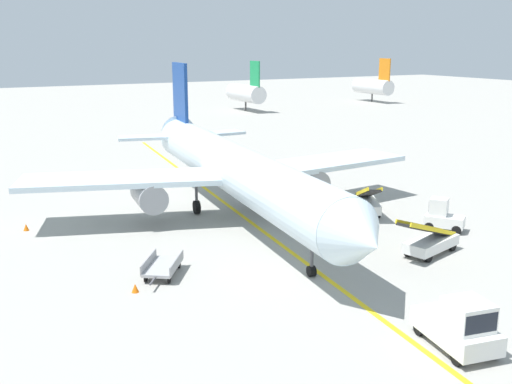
{
  "coord_description": "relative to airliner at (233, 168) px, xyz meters",
  "views": [
    {
      "loc": [
        -15.75,
        -25.28,
        11.76
      ],
      "look_at": [
        1.7,
        7.45,
        2.5
      ],
      "focal_mm": 42.01,
      "sensor_mm": 36.0,
      "label": 1
    }
  ],
  "objects": [
    {
      "name": "ground_plane",
      "position": [
        -1.76,
        -11.0,
        -3.42
      ],
      "size": [
        300.0,
        300.0,
        0.0
      ],
      "primitive_type": "plane",
      "color": "#9E9B93"
    },
    {
      "name": "taxi_line_yellow",
      "position": [
        -0.06,
        -6.0,
        -3.41
      ],
      "size": [
        8.92,
        79.57,
        0.01
      ],
      "primitive_type": "cube",
      "rotation": [
        0.0,
        0.0,
        -0.11
      ],
      "color": "yellow",
      "rests_on": "ground"
    },
    {
      "name": "airliner",
      "position": [
        0.0,
        0.0,
        0.0
      ],
      "size": [
        28.44,
        35.34,
        10.1
      ],
      "color": "silver",
      "rests_on": "ground"
    },
    {
      "name": "pushback_tug",
      "position": [
        -0.36,
        -21.08,
        -2.42
      ],
      "size": [
        2.49,
        3.87,
        2.2
      ],
      "color": "silver",
      "rests_on": "ground"
    },
    {
      "name": "baggage_tug_near_wing",
      "position": [
        10.43,
        -9.36,
        -2.49
      ],
      "size": [
        2.46,
        2.71,
        2.1
      ],
      "color": "silver",
      "rests_on": "ground"
    },
    {
      "name": "belt_loader_forward_hold",
      "position": [
        8.69,
        -3.82,
        -2.64
      ],
      "size": [
        3.5,
        4.99,
        2.59
      ],
      "color": "silver",
      "rests_on": "ground"
    },
    {
      "name": "belt_loader_aft_hold",
      "position": [
        6.52,
        -12.33,
        -2.64
      ],
      "size": [
        5.16,
        2.57,
        2.59
      ],
      "color": "silver",
      "rests_on": "ground"
    },
    {
      "name": "baggage_cart_loaded",
      "position": [
        -8.04,
        -8.19,
        -2.95
      ],
      "size": [
        2.87,
        3.55,
        0.94
      ],
      "color": "#A5A5A8",
      "rests_on": "ground"
    },
    {
      "name": "ground_crew_marshaller",
      "position": [
        4.38,
        -9.23,
        -2.51
      ],
      "size": [
        0.36,
        0.24,
        1.7
      ],
      "color": "#26262D",
      "rests_on": "ground"
    },
    {
      "name": "safety_cone_nose_left",
      "position": [
        3.92,
        -6.15,
        -3.2
      ],
      "size": [
        0.36,
        0.36,
        0.44
      ],
      "primitive_type": "cone",
      "color": "orange",
      "rests_on": "ground"
    },
    {
      "name": "safety_cone_nose_right",
      "position": [
        -9.98,
        -9.69,
        -3.2
      ],
      "size": [
        0.36,
        0.36,
        0.44
      ],
      "primitive_type": "cone",
      "color": "orange",
      "rests_on": "ground"
    },
    {
      "name": "safety_cone_wingtip_left",
      "position": [
        -13.26,
        3.21,
        -3.2
      ],
      "size": [
        0.36,
        0.36,
        0.44
      ],
      "primitive_type": "cone",
      "color": "orange",
      "rests_on": "ground"
    },
    {
      "name": "safety_cone_tail_area",
      "position": [
        5.44,
        1.51,
        -3.2
      ],
      "size": [
        0.36,
        0.36,
        0.44
      ],
      "primitive_type": "cone",
      "color": "orange",
      "rests_on": "ground"
    },
    {
      "name": "distant_aircraft_far_left",
      "position": [
        31.19,
        58.86,
        -0.2
      ],
      "size": [
        3.0,
        10.1,
        8.8
      ],
      "color": "silver",
      "rests_on": "ground"
    },
    {
      "name": "distant_aircraft_mid_left",
      "position": [
        61.76,
        61.64,
        -0.2
      ],
      "size": [
        3.0,
        10.1,
        8.8
      ],
      "color": "silver",
      "rests_on": "ground"
    }
  ]
}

